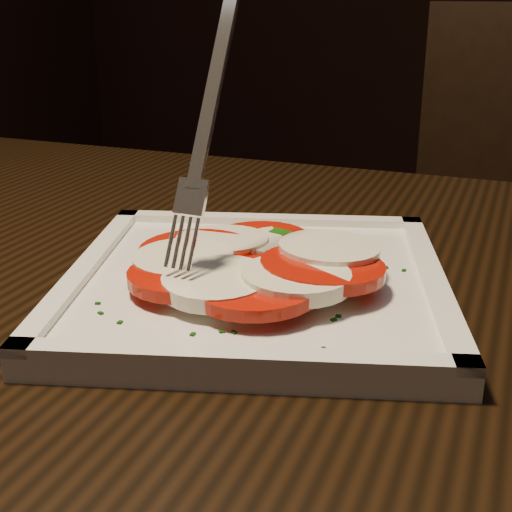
% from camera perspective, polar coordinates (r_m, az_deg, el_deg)
% --- Properties ---
extents(table, '(1.26, 0.89, 0.75)m').
position_cam_1_polar(table, '(0.56, -5.13, -12.08)').
color(table, black).
rests_on(table, ground).
extents(plate, '(0.33, 0.33, 0.01)m').
position_cam_1_polar(plate, '(0.49, 0.00, -2.44)').
color(plate, white).
rests_on(plate, table).
extents(caprese_salad, '(0.19, 0.21, 0.03)m').
position_cam_1_polar(caprese_salad, '(0.49, -0.00, -0.44)').
color(caprese_salad, '#B90E04').
rests_on(caprese_salad, plate).
extents(fork, '(0.04, 0.09, 0.17)m').
position_cam_1_polar(fork, '(0.46, -3.29, 10.83)').
color(fork, white).
rests_on(fork, caprese_salad).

